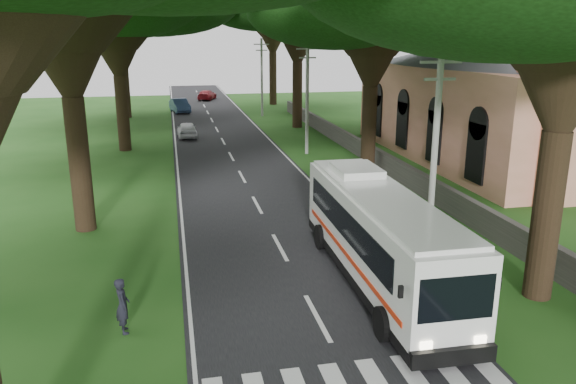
{
  "coord_description": "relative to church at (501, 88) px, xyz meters",
  "views": [
    {
      "loc": [
        -4.04,
        -12.92,
        8.34
      ],
      "look_at": [
        0.44,
        8.47,
        2.2
      ],
      "focal_mm": 35.0,
      "sensor_mm": 36.0,
      "label": 1
    }
  ],
  "objects": [
    {
      "name": "tree_l_far",
      "position": [
        -26.36,
        26.45,
        6.25
      ],
      "size": [
        16.28,
        16.28,
        14.68
      ],
      "color": "black",
      "rests_on": "ground"
    },
    {
      "name": "pole_near",
      "position": [
        -12.36,
        -15.55,
        -0.73
      ],
      "size": [
        1.6,
        0.24,
        8.0
      ],
      "color": "gray",
      "rests_on": "ground"
    },
    {
      "name": "church",
      "position": [
        0.0,
        0.0,
        0.0
      ],
      "size": [
        14.0,
        24.0,
        11.6
      ],
      "color": "tan",
      "rests_on": "ground"
    },
    {
      "name": "coach_bus",
      "position": [
        -15.16,
        -17.44,
        -3.15
      ],
      "size": [
        2.74,
        11.1,
        3.26
      ],
      "rotation": [
        0.0,
        0.0,
        -0.01
      ],
      "color": "white",
      "rests_on": "ground"
    },
    {
      "name": "road",
      "position": [
        -17.86,
        3.45,
        -4.9
      ],
      "size": [
        8.0,
        120.0,
        0.04
      ],
      "primitive_type": "cube",
      "color": "black",
      "rests_on": "ground"
    },
    {
      "name": "pedestrian",
      "position": [
        -23.56,
        -19.18,
        -4.07
      ],
      "size": [
        0.52,
        0.68,
        1.68
      ],
      "primitive_type": "imported",
      "rotation": [
        0.0,
        0.0,
        1.78
      ],
      "color": "black",
      "rests_on": "ground"
    },
    {
      "name": "distant_car_a",
      "position": [
        -20.63,
        12.91,
        -4.22
      ],
      "size": [
        1.62,
        3.88,
        1.31
      ],
      "primitive_type": "imported",
      "rotation": [
        0.0,
        0.0,
        3.16
      ],
      "color": "silver",
      "rests_on": "road"
    },
    {
      "name": "property_wall",
      "position": [
        -8.86,
        2.45,
        -4.31
      ],
      "size": [
        0.35,
        50.0,
        1.2
      ],
      "primitive_type": "cube",
      "color": "#383533",
      "rests_on": "ground"
    },
    {
      "name": "distant_car_c",
      "position": [
        -17.06,
        41.17,
        -4.25
      ],
      "size": [
        3.05,
        4.69,
        1.26
      ],
      "primitive_type": "imported",
      "rotation": [
        0.0,
        0.0,
        2.82
      ],
      "color": "maroon",
      "rests_on": "road"
    },
    {
      "name": "distant_car_b",
      "position": [
        -20.86,
        29.2,
        -4.13
      ],
      "size": [
        2.4,
        4.74,
        1.49
      ],
      "primitive_type": "imported",
      "rotation": [
        0.0,
        0.0,
        0.19
      ],
      "color": "navy",
      "rests_on": "road"
    },
    {
      "name": "pole_far",
      "position": [
        -12.36,
        24.45,
        -0.73
      ],
      "size": [
        1.6,
        0.24,
        8.0
      ],
      "color": "gray",
      "rests_on": "ground"
    },
    {
      "name": "ground",
      "position": [
        -17.86,
        -21.55,
        -4.91
      ],
      "size": [
        140.0,
        140.0,
        0.0
      ],
      "primitive_type": "plane",
      "color": "#1F4D16",
      "rests_on": "ground"
    },
    {
      "name": "pole_mid",
      "position": [
        -12.36,
        4.45,
        -0.73
      ],
      "size": [
        1.6,
        0.24,
        8.0
      ],
      "color": "gray",
      "rests_on": "ground"
    }
  ]
}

